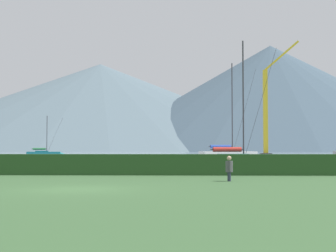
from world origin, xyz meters
The scene contains 10 objects.
ground_plane centered at (0.00, 0.00, 0.00)m, with size 1000.00×1000.00×0.00m, color #385B33.
harbor_water centered at (0.00, 137.00, 0.00)m, with size 320.00×246.00×0.00m, color #8499A8.
hedge_line centered at (0.00, 11.00, 0.64)m, with size 80.00×1.20×1.27m, color #284C23.
sailboat_slip_0 centered at (8.79, 22.32, 0.62)m, with size 7.48×3.32×10.76m.
sailboat_slip_7 centered at (10.52, 50.72, 0.78)m, with size 9.22×4.77×13.79m.
sailboat_slip_8 centered at (-23.62, 78.56, 0.62)m, with size 7.70×3.43×8.22m.
person_seated_viewer centered at (6.45, 5.17, 0.69)m, with size 0.36×0.57×1.25m.
dock_crane centered at (19.68, 73.48, 7.54)m, with size 7.39×2.00×21.94m.
distant_hill_west_ridge centered at (-61.72, 366.77, 34.17)m, with size 336.61×336.61×68.34m, color slate.
distant_hill_central_peak centered at (64.67, 326.74, 36.92)m, with size 255.52×255.52×73.84m, color #425666.
Camera 1 is at (4.22, -19.47, 1.60)m, focal length 53.06 mm.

